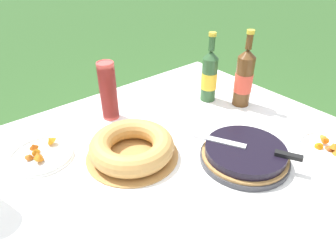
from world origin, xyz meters
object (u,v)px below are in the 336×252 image
object	(u,v)px
snack_plate_near	(331,150)
bundt_cake	(132,147)
snack_plate_left	(42,155)
cider_bottle_amber	(244,78)
cup_stack	(108,91)
cider_bottle_green	(209,76)
berry_tart	(245,154)
serving_knife	(255,148)

from	to	relation	value
snack_plate_near	bundt_cake	bearing A→B (deg)	142.10
snack_plate_near	snack_plate_left	distance (m)	1.06
cider_bottle_amber	cup_stack	bearing A→B (deg)	151.75
cider_bottle_amber	snack_plate_left	distance (m)	0.91
cider_bottle_green	cider_bottle_amber	xyz separation A→B (m)	(0.09, -0.13, 0.01)
cup_stack	cider_bottle_amber	distance (m)	0.61
cider_bottle_green	cider_bottle_amber	size ratio (longest dim) A/B	0.93
bundt_cake	berry_tart	bearing A→B (deg)	-43.11
berry_tart	snack_plate_near	distance (m)	0.33
cider_bottle_amber	snack_plate_near	size ratio (longest dim) A/B	1.48
snack_plate_left	cider_bottle_green	bearing A→B (deg)	-5.10
serving_knife	cup_stack	size ratio (longest dim) A/B	1.35
cider_bottle_amber	snack_plate_left	world-z (taller)	cider_bottle_amber
serving_knife	cider_bottle_green	distance (m)	0.49
bundt_cake	snack_plate_left	xyz separation A→B (m)	(-0.26, 0.20, -0.03)
bundt_cake	cider_bottle_amber	distance (m)	0.62
bundt_cake	cup_stack	xyz separation A→B (m)	(0.08, 0.29, 0.09)
bundt_cake	snack_plate_near	size ratio (longest dim) A/B	1.42
cider_bottle_amber	snack_plate_left	size ratio (longest dim) A/B	1.52
cider_bottle_green	berry_tart	bearing A→B (deg)	-119.98
berry_tart	cup_stack	size ratio (longest dim) A/B	1.24
cup_stack	snack_plate_near	xyz separation A→B (m)	(0.50, -0.74, -0.11)
cider_bottle_amber	snack_plate_near	xyz separation A→B (m)	(-0.04, -0.45, -0.12)
berry_tart	cider_bottle_green	size ratio (longest dim) A/B	0.97
cider_bottle_green	snack_plate_left	xyz separation A→B (m)	(-0.79, 0.07, -0.11)
cup_stack	snack_plate_left	bearing A→B (deg)	-165.93
berry_tart	cider_bottle_amber	size ratio (longest dim) A/B	0.91
cider_bottle_green	snack_plate_near	size ratio (longest dim) A/B	1.38
bundt_cake	cider_bottle_green	xyz separation A→B (m)	(0.53, 0.13, 0.08)
cider_bottle_green	cider_bottle_amber	distance (m)	0.16
bundt_cake	snack_plate_left	size ratio (longest dim) A/B	1.46
bundt_cake	snack_plate_left	bearing A→B (deg)	141.51
serving_knife	cider_bottle_green	size ratio (longest dim) A/B	1.06
snack_plate_near	cider_bottle_amber	bearing A→B (deg)	85.20
serving_knife	cider_bottle_green	world-z (taller)	cider_bottle_green
cup_stack	cider_bottle_amber	bearing A→B (deg)	-28.25
cider_bottle_green	cup_stack	bearing A→B (deg)	160.87
serving_knife	snack_plate_near	bearing A→B (deg)	-146.54
bundt_cake	snack_plate_near	xyz separation A→B (m)	(0.58, -0.45, -0.03)
snack_plate_left	bundt_cake	bearing A→B (deg)	-38.49
cup_stack	snack_plate_near	size ratio (longest dim) A/B	1.08
berry_tart	cup_stack	distance (m)	0.61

